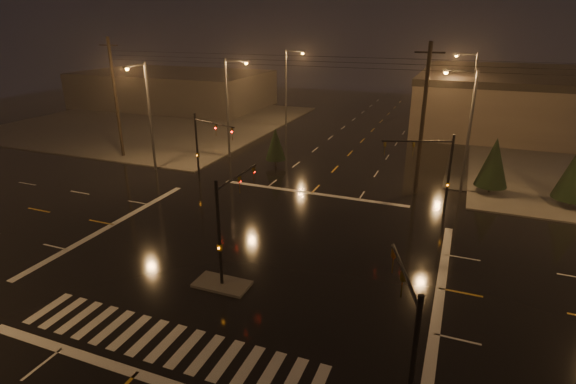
% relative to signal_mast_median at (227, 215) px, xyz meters
% --- Properties ---
extents(ground, '(140.00, 140.00, 0.00)m').
position_rel_signal_mast_median_xyz_m(ground, '(-0.00, 3.07, -3.75)').
color(ground, black).
rests_on(ground, ground).
extents(sidewalk_nw, '(36.00, 36.00, 0.12)m').
position_rel_signal_mast_median_xyz_m(sidewalk_nw, '(-30.00, 33.07, -3.69)').
color(sidewalk_nw, '#4B4943').
rests_on(sidewalk_nw, ground).
extents(median_island, '(3.00, 1.60, 0.15)m').
position_rel_signal_mast_median_xyz_m(median_island, '(-0.00, -0.93, -3.68)').
color(median_island, '#4B4943').
rests_on(median_island, ground).
extents(crosswalk, '(15.00, 2.60, 0.01)m').
position_rel_signal_mast_median_xyz_m(crosswalk, '(-0.00, -5.93, -3.75)').
color(crosswalk, beige).
rests_on(crosswalk, ground).
extents(stop_bar_near, '(16.00, 0.50, 0.01)m').
position_rel_signal_mast_median_xyz_m(stop_bar_near, '(-0.00, -7.93, -3.75)').
color(stop_bar_near, beige).
rests_on(stop_bar_near, ground).
extents(stop_bar_far, '(16.00, 0.50, 0.01)m').
position_rel_signal_mast_median_xyz_m(stop_bar_far, '(-0.00, 14.07, -3.75)').
color(stop_bar_far, beige).
rests_on(stop_bar_far, ground).
extents(commercial_block, '(30.00, 18.00, 5.60)m').
position_rel_signal_mast_median_xyz_m(commercial_block, '(-35.00, 45.07, -0.95)').
color(commercial_block, '#433E3B').
rests_on(commercial_block, ground).
extents(signal_mast_median, '(0.25, 4.59, 6.00)m').
position_rel_signal_mast_median_xyz_m(signal_mast_median, '(0.00, 0.00, 0.00)').
color(signal_mast_median, black).
rests_on(signal_mast_median, ground).
extents(signal_mast_ne, '(4.84, 1.86, 6.00)m').
position_rel_signal_mast_median_xyz_m(signal_mast_ne, '(9.50, 13.21, 0.04)').
color(signal_mast_ne, black).
rests_on(signal_mast_ne, ground).
extents(signal_mast_nw, '(4.84, 1.86, 6.00)m').
position_rel_signal_mast_median_xyz_m(signal_mast_nw, '(-9.50, 13.21, 0.04)').
color(signal_mast_nw, black).
rests_on(signal_mast_nw, ground).
extents(signal_mast_se, '(1.55, 3.87, 6.00)m').
position_rel_signal_mast_median_xyz_m(signal_mast_se, '(10.23, -6.68, -0.04)').
color(signal_mast_se, black).
rests_on(signal_mast_se, ground).
extents(streetlight_1, '(2.77, 0.32, 10.00)m').
position_rel_signal_mast_median_xyz_m(streetlight_1, '(-11.18, 21.07, 2.05)').
color(streetlight_1, '#38383A').
rests_on(streetlight_1, ground).
extents(streetlight_2, '(2.77, 0.32, 10.00)m').
position_rel_signal_mast_median_xyz_m(streetlight_2, '(-11.18, 37.07, 2.05)').
color(streetlight_2, '#38383A').
rests_on(streetlight_2, ground).
extents(streetlight_3, '(2.77, 0.32, 10.00)m').
position_rel_signal_mast_median_xyz_m(streetlight_3, '(11.18, 19.07, 2.05)').
color(streetlight_3, '#38383A').
rests_on(streetlight_3, ground).
extents(streetlight_4, '(2.77, 0.32, 10.00)m').
position_rel_signal_mast_median_xyz_m(streetlight_4, '(11.18, 39.07, 2.05)').
color(streetlight_4, '#38383A').
rests_on(streetlight_4, ground).
extents(streetlight_5, '(0.32, 2.77, 10.00)m').
position_rel_signal_mast_median_xyz_m(streetlight_5, '(-16.00, 14.26, 2.05)').
color(streetlight_5, '#38383A').
rests_on(streetlight_5, ground).
extents(utility_pole_0, '(2.20, 0.32, 12.00)m').
position_rel_signal_mast_median_xyz_m(utility_pole_0, '(-22.00, 17.07, 2.38)').
color(utility_pole_0, black).
rests_on(utility_pole_0, ground).
extents(utility_pole_1, '(2.20, 0.32, 12.00)m').
position_rel_signal_mast_median_xyz_m(utility_pole_1, '(8.00, 17.07, 2.38)').
color(utility_pole_1, black).
rests_on(utility_pole_1, ground).
extents(conifer_0, '(2.57, 2.57, 4.72)m').
position_rel_signal_mast_median_xyz_m(conifer_0, '(13.68, 19.39, -1.05)').
color(conifer_0, black).
rests_on(conifer_0, ground).
extents(conifer_3, '(1.98, 1.98, 3.80)m').
position_rel_signal_mast_median_xyz_m(conifer_3, '(-5.68, 19.84, -1.51)').
color(conifer_3, black).
rests_on(conifer_3, ground).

